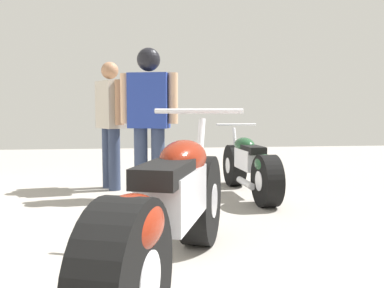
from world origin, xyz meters
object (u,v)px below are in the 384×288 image
Objects in this scene: motorcycle_black_naked at (250,166)px; mechanic_with_helmet at (149,109)px; mechanic_in_blue at (111,118)px; motorcycle_maroon_cruiser at (172,214)px.

mechanic_with_helmet reaches higher than motorcycle_black_naked.
motorcycle_maroon_cruiser is at bearing -79.76° from mechanic_in_blue.
motorcycle_maroon_cruiser is 1.25× the size of mechanic_with_helmet.
motorcycle_maroon_cruiser is 2.71m from motorcycle_black_naked.
motorcycle_maroon_cruiser reaches higher than motorcycle_black_naked.
mechanic_in_blue is at bearing 127.50° from mechanic_with_helmet.
mechanic_in_blue is 0.95× the size of mechanic_with_helmet.
mechanic_with_helmet is (-1.19, -0.01, 0.68)m from motorcycle_black_naked.
mechanic_with_helmet reaches higher than mechanic_in_blue.
motorcycle_maroon_cruiser is 3.18m from mechanic_in_blue.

